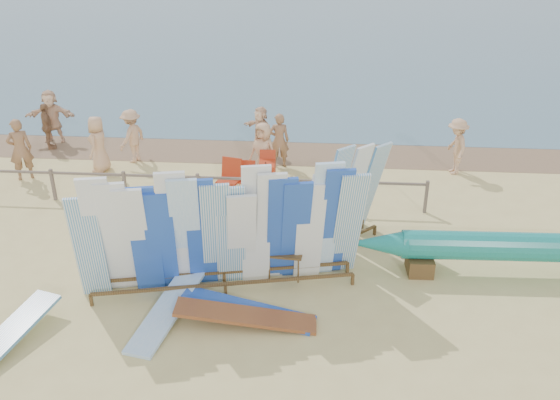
# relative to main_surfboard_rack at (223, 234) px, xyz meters

# --- Properties ---
(ground) EXTENTS (160.00, 160.00, 0.00)m
(ground) POSITION_rel_main_surfboard_rack_xyz_m (-1.35, 0.89, -1.30)
(ground) COLOR #DCC87E
(ground) RESTS_ON ground
(wet_sand_strip) EXTENTS (40.00, 2.60, 0.01)m
(wet_sand_strip) POSITION_rel_main_surfboard_rack_xyz_m (-1.35, 8.09, -1.30)
(wet_sand_strip) COLOR #816349
(wet_sand_strip) RESTS_ON ground
(fence) EXTENTS (12.08, 0.08, 0.90)m
(fence) POSITION_rel_main_surfboard_rack_xyz_m (-1.35, 3.89, -0.66)
(fence) COLOR #6C5C51
(fence) RESTS_ON ground
(main_surfboard_rack) EXTENTS (5.77, 2.00, 2.88)m
(main_surfboard_rack) POSITION_rel_main_surfboard_rack_xyz_m (0.00, 0.00, 0.00)
(main_surfboard_rack) COLOR brown
(main_surfboard_rack) RESTS_ON ground
(side_surfboard_rack) EXTENTS (2.12, 2.08, 2.62)m
(side_surfboard_rack) POSITION_rel_main_surfboard_rack_xyz_m (2.44, 2.07, -0.11)
(side_surfboard_rack) COLOR brown
(side_surfboard_rack) RESTS_ON ground
(outrigger_canoe) EXTENTS (7.13, 0.82, 1.01)m
(outrigger_canoe) POSITION_rel_main_surfboard_rack_xyz_m (6.07, 1.02, -0.65)
(outrigger_canoe) COLOR brown
(outrigger_canoe) RESTS_ON ground
(vendor_table) EXTENTS (0.80, 0.60, 1.00)m
(vendor_table) POSITION_rel_main_surfboard_rack_xyz_m (1.21, 0.56, -0.96)
(vendor_table) COLOR brown
(vendor_table) RESTS_ON ground
(flat_board_a) EXTENTS (1.11, 2.75, 0.32)m
(flat_board_a) POSITION_rel_main_surfboard_rack_xyz_m (-0.96, -0.94, -1.30)
(flat_board_a) COLOR #96C3F0
(flat_board_a) RESTS_ON ground
(flat_board_d) EXTENTS (2.76, 1.13, 0.25)m
(flat_board_d) POSITION_rel_main_surfboard_rack_xyz_m (0.56, -0.87, -1.30)
(flat_board_d) COLOR blue
(flat_board_d) RESTS_ON ground
(flat_board_c) EXTENTS (2.70, 0.64, 0.41)m
(flat_board_c) POSITION_rel_main_surfboard_rack_xyz_m (0.58, -1.17, -1.30)
(flat_board_c) COLOR #985229
(flat_board_c) RESTS_ON ground
(flat_board_e) EXTENTS (1.28, 2.74, 0.42)m
(flat_board_e) POSITION_rel_main_surfboard_rack_xyz_m (-3.67, -2.29, -1.30)
(flat_board_e) COLOR white
(flat_board_e) RESTS_ON ground
(beach_chair_left) EXTENTS (0.71, 0.73, 0.93)m
(beach_chair_left) POSITION_rel_main_surfboard_rack_xyz_m (-0.66, 4.80, -1.03)
(beach_chair_left) COLOR #AC2B12
(beach_chair_left) RESTS_ON ground
(beach_chair_right) EXTENTS (0.52, 0.54, 0.80)m
(beach_chair_right) POSITION_rel_main_surfboard_rack_xyz_m (-0.22, 4.98, -1.06)
(beach_chair_right) COLOR #AC2B12
(beach_chair_right) RESTS_ON ground
(stroller) EXTENTS (0.57, 0.80, 1.07)m
(stroller) POSITION_rel_main_surfboard_rack_xyz_m (0.39, 5.04, -0.87)
(stroller) COLOR #AC2B12
(stroller) RESTS_ON ground
(beachgoer_3) EXTENTS (0.79, 1.18, 1.69)m
(beachgoer_3) POSITION_rel_main_surfboard_rack_xyz_m (-4.01, 6.81, -0.45)
(beachgoer_3) COLOR tan
(beachgoer_3) RESTS_ON ground
(beachgoer_5) EXTENTS (1.29, 1.38, 1.54)m
(beachgoer_5) POSITION_rel_main_surfboard_rack_xyz_m (-0.10, 7.94, -0.53)
(beachgoer_5) COLOR beige
(beachgoer_5) RESTS_ON ground
(beachgoer_0) EXTENTS (0.47, 0.87, 1.72)m
(beachgoer_0) POSITION_rel_main_surfboard_rack_xyz_m (-4.79, 5.99, -0.44)
(beachgoer_0) COLOR tan
(beachgoer_0) RESTS_ON ground
(beachgoer_7) EXTENTS (0.65, 0.41, 1.70)m
(beachgoer_7) POSITION_rel_main_surfboard_rack_xyz_m (0.59, 6.75, -0.44)
(beachgoer_7) COLOR #8C6042
(beachgoer_7) RESTS_ON ground
(beachgoer_11) EXTENTS (1.71, 0.68, 1.80)m
(beachgoer_11) POSITION_rel_main_surfboard_rack_xyz_m (-7.28, 8.39, -0.40)
(beachgoer_11) COLOR beige
(beachgoer_11) RESTS_ON ground
(beachgoer_1) EXTENTS (0.76, 0.68, 1.84)m
(beachgoer_1) POSITION_rel_main_surfboard_rack_xyz_m (-6.84, 5.22, -0.38)
(beachgoer_1) COLOR #8C6042
(beachgoer_1) RESTS_ON ground
(beachgoer_extra_1) EXTENTS (0.75, 0.99, 1.55)m
(beachgoer_extra_1) POSITION_rel_main_surfboard_rack_xyz_m (-7.14, 7.68, -0.52)
(beachgoer_extra_1) COLOR #8C6042
(beachgoer_extra_1) RESTS_ON ground
(beachgoer_extra_0) EXTENTS (0.56, 1.14, 1.70)m
(beachgoer_extra_0) POSITION_rel_main_surfboard_rack_xyz_m (5.88, 6.64, -0.45)
(beachgoer_extra_0) COLOR tan
(beachgoer_extra_0) RESTS_ON ground
(beachgoer_6) EXTENTS (0.95, 0.77, 1.75)m
(beachgoer_6) POSITION_rel_main_surfboard_rack_xyz_m (0.22, 5.68, -0.42)
(beachgoer_6) COLOR tan
(beachgoer_6) RESTS_ON ground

